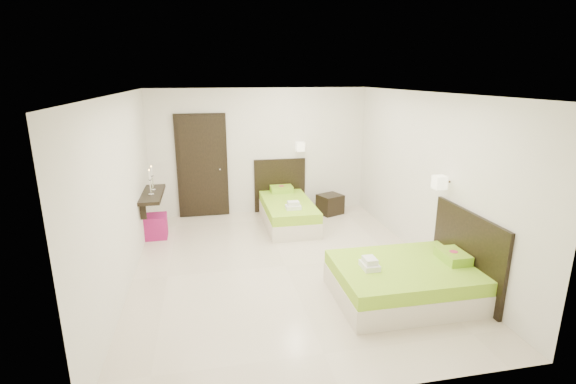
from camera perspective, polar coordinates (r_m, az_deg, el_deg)
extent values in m
plane|color=beige|center=(6.53, -0.35, -10.09)|extent=(5.50, 5.50, 0.00)
cube|color=beige|center=(8.22, -0.02, -3.46)|extent=(0.91, 1.82, 0.29)
cube|color=#7EBD1E|center=(8.14, -0.02, -1.88)|extent=(0.90, 1.81, 0.18)
cube|color=black|center=(8.92, -1.12, 0.94)|extent=(1.09, 0.05, 1.14)
cube|color=#88BF23|center=(8.74, -0.89, 0.41)|extent=(0.46, 0.31, 0.13)
cylinder|color=#CE3053|center=(8.73, -0.90, 0.83)|extent=(0.11, 0.11, 0.00)
cube|color=white|center=(7.64, 0.72, -2.08)|extent=(0.27, 0.20, 0.07)
cube|color=white|center=(7.61, 0.72, -1.56)|extent=(0.21, 0.15, 0.07)
cube|color=beige|center=(8.68, 1.67, 6.22)|extent=(0.16, 0.16, 0.18)
cylinder|color=#2D2116|center=(8.76, 1.55, 6.30)|extent=(0.03, 0.16, 0.03)
cube|color=beige|center=(5.83, 15.53, -12.46)|extent=(1.80, 1.35, 0.29)
cube|color=#7EBD1E|center=(5.73, 15.70, -10.39)|extent=(1.78, 1.34, 0.18)
cube|color=black|center=(6.08, 23.24, -7.64)|extent=(0.05, 1.53, 1.13)
cube|color=#88BF23|center=(5.99, 21.65, -8.15)|extent=(0.31, 0.45, 0.13)
cylinder|color=#CE3053|center=(5.96, 21.71, -7.58)|extent=(0.11, 0.11, 0.00)
cube|color=white|center=(5.48, 11.09, -9.85)|extent=(0.20, 0.27, 0.07)
cube|color=white|center=(5.45, 11.13, -9.17)|extent=(0.15, 0.20, 0.07)
cube|color=beige|center=(6.20, 20.02, 1.26)|extent=(0.16, 0.16, 0.18)
cylinder|color=#2D2116|center=(6.24, 20.65, 1.29)|extent=(0.16, 0.03, 0.03)
cube|color=black|center=(8.88, 5.77, -1.66)|extent=(0.59, 0.56, 0.41)
cube|color=#901353|center=(7.92, -17.72, -4.49)|extent=(0.42, 0.42, 0.42)
cube|color=black|center=(8.67, -11.64, 3.44)|extent=(1.02, 0.06, 2.14)
cube|color=black|center=(8.64, -11.64, 3.39)|extent=(0.88, 0.04, 2.06)
cylinder|color=silver|center=(8.62, -9.30, 3.14)|extent=(0.03, 0.10, 0.03)
cube|color=black|center=(7.71, -18.05, -0.30)|extent=(0.35, 1.20, 0.06)
cube|color=black|center=(7.34, -19.21, -2.42)|extent=(0.10, 0.04, 0.30)
cube|color=black|center=(8.19, -18.42, -0.51)|extent=(0.10, 0.04, 0.30)
cylinder|color=silver|center=(7.55, -18.19, -0.32)|extent=(0.10, 0.10, 0.02)
cylinder|color=silver|center=(7.52, -18.27, 0.56)|extent=(0.02, 0.02, 0.22)
cone|color=silver|center=(7.49, -18.35, 1.52)|extent=(0.07, 0.07, 0.04)
cylinder|color=white|center=(7.47, -18.42, 2.23)|extent=(0.02, 0.02, 0.15)
sphere|color=#FFB23F|center=(7.45, -18.47, 2.88)|extent=(0.02, 0.02, 0.02)
cylinder|color=silver|center=(7.84, -17.96, 0.27)|extent=(0.10, 0.10, 0.02)
cylinder|color=silver|center=(7.81, -18.03, 1.12)|extent=(0.02, 0.02, 0.22)
cone|color=silver|center=(7.78, -18.11, 2.05)|extent=(0.07, 0.07, 0.04)
cylinder|color=white|center=(7.76, -18.17, 2.73)|extent=(0.02, 0.02, 0.15)
sphere|color=#FFB23F|center=(7.74, -18.22, 3.36)|extent=(0.02, 0.02, 0.02)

